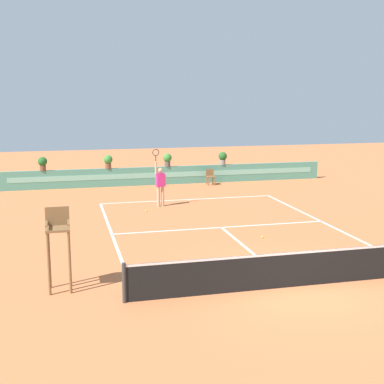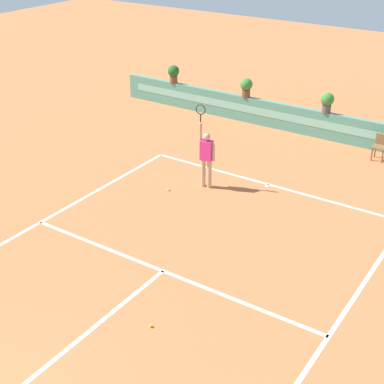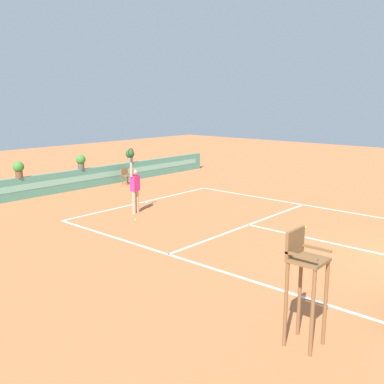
{
  "view_description": "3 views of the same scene",
  "coord_description": "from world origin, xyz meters",
  "px_view_note": "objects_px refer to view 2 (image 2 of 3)",
  "views": [
    {
      "loc": [
        -5.72,
        -12.05,
        4.96
      ],
      "look_at": [
        -0.61,
        8.56,
        1.0
      ],
      "focal_mm": 49.31,
      "sensor_mm": 36.0,
      "label": 1
    },
    {
      "loc": [
        6.77,
        -2.54,
        7.86
      ],
      "look_at": [
        -0.61,
        8.56,
        1.0
      ],
      "focal_mm": 53.82,
      "sensor_mm": 36.0,
      "label": 2
    },
    {
      "loc": [
        -12.72,
        -2.07,
        4.37
      ],
      "look_at": [
        -0.61,
        8.56,
        1.0
      ],
      "focal_mm": 41.13,
      "sensor_mm": 36.0,
      "label": 3
    }
  ],
  "objects_px": {
    "tennis_ball_mid_court": "(169,190)",
    "ball_kid_chair": "(380,146)",
    "tennis_player": "(206,155)",
    "potted_plant_centre": "(327,101)",
    "tennis_ball_near_baseline": "(151,326)",
    "potted_plant_left": "(246,86)",
    "potted_plant_far_left": "(173,73)"
  },
  "relations": [
    {
      "from": "tennis_ball_mid_court",
      "to": "ball_kid_chair",
      "type": "bearing_deg",
      "value": 52.12
    },
    {
      "from": "tennis_player",
      "to": "potted_plant_centre",
      "type": "distance_m",
      "value": 5.88
    },
    {
      "from": "tennis_ball_near_baseline",
      "to": "tennis_ball_mid_court",
      "type": "xyz_separation_m",
      "value": [
        -3.28,
        5.19,
        0.0
      ]
    },
    {
      "from": "tennis_player",
      "to": "tennis_ball_mid_court",
      "type": "distance_m",
      "value": 1.54
    },
    {
      "from": "potted_plant_left",
      "to": "tennis_player",
      "type": "bearing_deg",
      "value": -72.46
    },
    {
      "from": "tennis_ball_mid_court",
      "to": "potted_plant_far_left",
      "type": "height_order",
      "value": "potted_plant_far_left"
    },
    {
      "from": "potted_plant_left",
      "to": "potted_plant_centre",
      "type": "bearing_deg",
      "value": 0.0
    },
    {
      "from": "tennis_ball_mid_court",
      "to": "potted_plant_centre",
      "type": "distance_m",
      "value": 7.05
    },
    {
      "from": "tennis_player",
      "to": "tennis_ball_mid_court",
      "type": "xyz_separation_m",
      "value": [
        -0.79,
        -0.86,
        -1.02
      ]
    },
    {
      "from": "ball_kid_chair",
      "to": "tennis_ball_mid_court",
      "type": "distance_m",
      "value": 7.37
    },
    {
      "from": "potted_plant_left",
      "to": "potted_plant_centre",
      "type": "distance_m",
      "value": 3.26
    },
    {
      "from": "potted_plant_centre",
      "to": "tennis_ball_near_baseline",
      "type": "bearing_deg",
      "value": -84.94
    },
    {
      "from": "ball_kid_chair",
      "to": "potted_plant_far_left",
      "type": "relative_size",
      "value": 1.17
    },
    {
      "from": "ball_kid_chair",
      "to": "potted_plant_centre",
      "type": "relative_size",
      "value": 1.17
    },
    {
      "from": "tennis_ball_near_baseline",
      "to": "potted_plant_far_left",
      "type": "height_order",
      "value": "potted_plant_far_left"
    },
    {
      "from": "potted_plant_far_left",
      "to": "tennis_ball_mid_court",
      "type": "bearing_deg",
      "value": -55.97
    },
    {
      "from": "tennis_ball_mid_court",
      "to": "potted_plant_centre",
      "type": "bearing_deg",
      "value": 71.03
    },
    {
      "from": "potted_plant_far_left",
      "to": "tennis_ball_near_baseline",
      "type": "bearing_deg",
      "value": -56.72
    },
    {
      "from": "tennis_player",
      "to": "potted_plant_far_left",
      "type": "xyz_separation_m",
      "value": [
        -5.2,
        5.68,
        0.36
      ]
    },
    {
      "from": "potted_plant_left",
      "to": "potted_plant_centre",
      "type": "xyz_separation_m",
      "value": [
        3.26,
        0.0,
        0.0
      ]
    },
    {
      "from": "tennis_player",
      "to": "tennis_ball_near_baseline",
      "type": "bearing_deg",
      "value": -67.56
    },
    {
      "from": "ball_kid_chair",
      "to": "potted_plant_far_left",
      "type": "bearing_deg",
      "value": 175.32
    },
    {
      "from": "tennis_ball_near_baseline",
      "to": "potted_plant_far_left",
      "type": "xyz_separation_m",
      "value": [
        -7.7,
        11.73,
        1.38
      ]
    },
    {
      "from": "ball_kid_chair",
      "to": "potted_plant_far_left",
      "type": "height_order",
      "value": "potted_plant_far_left"
    },
    {
      "from": "ball_kid_chair",
      "to": "potted_plant_left",
      "type": "height_order",
      "value": "potted_plant_left"
    },
    {
      "from": "potted_plant_left",
      "to": "potted_plant_centre",
      "type": "relative_size",
      "value": 1.0
    },
    {
      "from": "tennis_ball_near_baseline",
      "to": "tennis_ball_mid_court",
      "type": "relative_size",
      "value": 1.0
    },
    {
      "from": "tennis_player",
      "to": "tennis_ball_mid_court",
      "type": "relative_size",
      "value": 38.01
    },
    {
      "from": "tennis_ball_mid_court",
      "to": "potted_plant_far_left",
      "type": "xyz_separation_m",
      "value": [
        -4.41,
        6.54,
        1.38
      ]
    },
    {
      "from": "tennis_player",
      "to": "potted_plant_centre",
      "type": "bearing_deg",
      "value": 75.57
    },
    {
      "from": "potted_plant_centre",
      "to": "potted_plant_far_left",
      "type": "distance_m",
      "value": 6.66
    },
    {
      "from": "ball_kid_chair",
      "to": "potted_plant_far_left",
      "type": "xyz_separation_m",
      "value": [
        -8.93,
        0.73,
        0.93
      ]
    }
  ]
}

